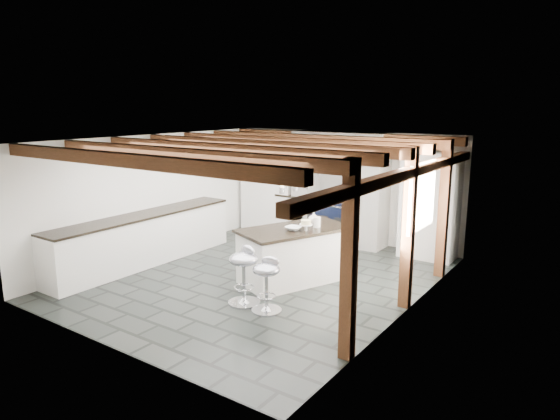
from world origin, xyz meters
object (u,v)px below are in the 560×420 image
Objects in this scene: range_cooker at (338,220)px; kitchen_island at (295,254)px; bar_stool_far at (244,268)px; bar_stool_near at (267,278)px.

kitchen_island reaches higher than range_cooker.
kitchen_island reaches higher than bar_stool_far.
range_cooker is at bearing 90.43° from bar_stool_near.
kitchen_island is at bearing 92.81° from bar_stool_near.
kitchen_island is 1.24m from bar_stool_far.
bar_stool_near is at bearing -51.34° from kitchen_island.
bar_stool_far reaches higher than bar_stool_near.
bar_stool_far is (0.47, -3.71, 0.07)m from range_cooker.
range_cooker is 3.74m from bar_stool_far.
bar_stool_near is 0.91× the size of bar_stool_far.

